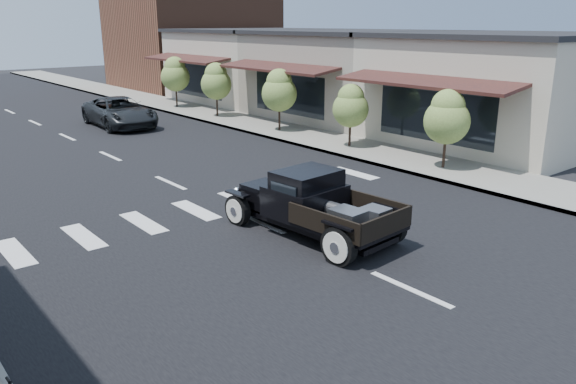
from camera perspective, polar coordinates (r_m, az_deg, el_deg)
ground at (r=13.48m, az=2.31°, el=-5.49°), size 120.00×120.00×0.00m
road at (r=26.17m, az=-20.12°, el=4.58°), size 14.00×80.00×0.02m
road_markings at (r=21.62m, az=-15.58°, el=2.53°), size 12.00×60.00×0.06m
sidewalk_right at (r=29.97m, az=-4.63°, el=7.12°), size 3.00×80.00×0.15m
storefront_near at (r=26.99m, az=21.15°, el=9.65°), size 10.00×9.00×4.50m
storefront_mid at (r=32.38m, az=7.05°, el=11.66°), size 10.00×9.00×4.50m
storefront_far at (r=39.12m, az=-2.73°, el=12.65°), size 10.00×9.00×4.50m
far_building_right at (r=47.69m, az=-9.70°, el=14.70°), size 11.00×10.00×7.00m
small_tree_a at (r=20.54m, az=15.76°, el=6.04°), size 1.60×1.60×2.67m
small_tree_b at (r=23.50m, az=6.35°, el=7.63°), size 1.49×1.49×2.48m
small_tree_c at (r=26.94m, az=-0.89°, el=9.24°), size 1.67×1.67×2.79m
small_tree_d at (r=31.43m, az=-7.28°, el=10.20°), size 1.67×1.67×2.78m
small_tree_e at (r=35.37m, az=-11.34°, el=10.83°), size 1.73×1.73×2.88m
hotrod_pickup at (r=13.87m, az=2.54°, el=-1.15°), size 2.63×4.99×1.67m
second_car at (r=29.97m, az=-16.74°, el=7.75°), size 2.69×5.40×1.47m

